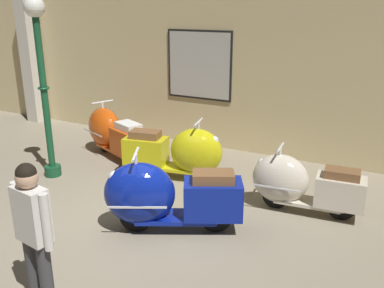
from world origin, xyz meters
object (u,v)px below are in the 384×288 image
object	(u,v)px
scooter_1	(181,152)
visitor_0	(34,228)
scooter_3	(298,183)
lamppost	(42,73)
scooter_2	(162,196)
scooter_0	(112,132)

from	to	relation	value
scooter_1	visitor_0	bearing A→B (deg)	-95.32
scooter_3	lamppost	size ratio (longest dim) A/B	0.54
scooter_2	scooter_3	world-z (taller)	scooter_2
scooter_1	scooter_3	world-z (taller)	scooter_1
scooter_2	scooter_3	size ratio (longest dim) A/B	1.14
scooter_0	scooter_2	xyz separation A→B (m)	(2.41, -2.01, 0.02)
scooter_3	scooter_0	bearing A→B (deg)	-15.02
scooter_1	scooter_3	xyz separation A→B (m)	(2.06, -0.26, -0.04)
lamppost	scooter_2	bearing A→B (deg)	-14.54
scooter_0	scooter_3	bearing A→B (deg)	-167.39
scooter_1	lamppost	bearing A→B (deg)	-167.25
scooter_2	visitor_0	xyz separation A→B (m)	(-0.26, -1.81, 0.39)
scooter_0	scooter_1	distance (m)	1.80
scooter_0	scooter_1	xyz separation A→B (m)	(1.76, -0.38, 0.00)
scooter_2	scooter_0	bearing A→B (deg)	-67.27
scooter_2	lamppost	world-z (taller)	lamppost
scooter_1	lamppost	xyz separation A→B (m)	(-2.04, -0.93, 1.31)
scooter_0	scooter_3	distance (m)	3.87
visitor_0	scooter_2	bearing A→B (deg)	-0.21
scooter_0	lamppost	xyz separation A→B (m)	(-0.28, -1.31, 1.31)
lamppost	scooter_0	bearing A→B (deg)	77.75
scooter_1	scooter_3	size ratio (longest dim) A/B	1.12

